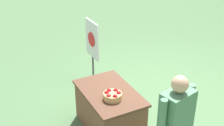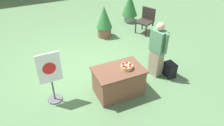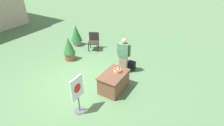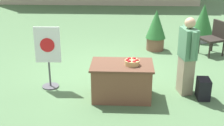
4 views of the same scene
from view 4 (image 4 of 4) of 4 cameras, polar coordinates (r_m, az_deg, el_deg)
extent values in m
plane|color=#4C7047|center=(7.66, 0.10, -1.49)|extent=(120.00, 120.00, 0.00)
cube|color=brown|center=(6.26, 1.80, -3.44)|extent=(1.15, 0.75, 0.68)
cube|color=brown|center=(6.12, 1.84, -0.36)|extent=(1.23, 0.80, 0.04)
cylinder|color=tan|center=(6.06, 3.69, 0.07)|extent=(0.29, 0.29, 0.10)
sphere|color=#A30F14|center=(6.04, 4.59, 0.39)|extent=(0.08, 0.08, 0.08)
sphere|color=red|center=(6.12, 4.04, 0.71)|extent=(0.08, 0.08, 0.08)
sphere|color=#A30F14|center=(6.11, 3.19, 0.69)|extent=(0.08, 0.08, 0.08)
sphere|color=#A30F14|center=(6.03, 2.81, 0.40)|extent=(0.08, 0.08, 0.08)
sphere|color=#A30F14|center=(5.97, 3.16, 0.18)|extent=(0.08, 0.08, 0.08)
sphere|color=red|center=(5.96, 4.07, 0.13)|extent=(0.08, 0.08, 0.08)
cube|color=gray|center=(6.62, 13.26, -2.21)|extent=(0.31, 0.38, 0.77)
cube|color=#4C7F5B|center=(6.38, 13.77, 3.50)|extent=(0.34, 0.47, 0.61)
sphere|color=tan|center=(6.27, 14.10, 7.13)|extent=(0.21, 0.21, 0.21)
cylinder|color=#4C7F5B|center=(6.15, 14.71, 2.99)|extent=(0.09, 0.09, 0.56)
cylinder|color=#4C7F5B|center=(6.60, 12.94, 4.38)|extent=(0.09, 0.09, 0.56)
cube|color=black|center=(6.53, 16.34, -4.53)|extent=(0.24, 0.34, 0.42)
cylinder|color=#4C4C51|center=(6.96, -11.15, -4.19)|extent=(0.36, 0.36, 0.03)
cylinder|color=#4C4C51|center=(6.84, -11.32, -1.99)|extent=(0.04, 0.04, 0.55)
cube|color=silver|center=(6.62, -11.72, 3.27)|extent=(0.54, 0.05, 0.77)
cylinder|color=red|center=(6.60, -11.76, 3.21)|extent=(0.30, 0.01, 0.30)
cylinder|color=#28231E|center=(8.86, 17.40, 2.13)|extent=(0.05, 0.05, 0.42)
cylinder|color=#28231E|center=(9.20, 15.57, 3.02)|extent=(0.05, 0.05, 0.42)
cylinder|color=#28231E|center=(9.16, 19.68, 2.46)|extent=(0.05, 0.05, 0.42)
cylinder|color=#28231E|center=(9.49, 17.83, 3.31)|extent=(0.05, 0.05, 0.42)
cube|color=#28231E|center=(9.10, 17.79, 4.18)|extent=(0.73, 0.73, 0.06)
cube|color=#28231E|center=(9.19, 19.15, 5.87)|extent=(0.29, 0.52, 0.46)
cylinder|color=gray|center=(10.33, 16.04, 4.51)|extent=(0.44, 0.44, 0.28)
cone|color=#28662D|center=(10.18, 16.37, 7.76)|extent=(0.65, 0.65, 0.92)
cylinder|color=brown|center=(9.25, 7.90, 3.51)|extent=(0.51, 0.51, 0.37)
cone|color=#28662D|center=(9.09, 8.08, 7.07)|extent=(0.58, 0.58, 0.82)
camera|label=1|loc=(5.32, 50.20, 19.29)|focal=50.00mm
camera|label=2|loc=(2.88, -51.98, 31.90)|focal=35.00mm
camera|label=3|loc=(5.78, -61.19, 25.52)|focal=28.00mm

